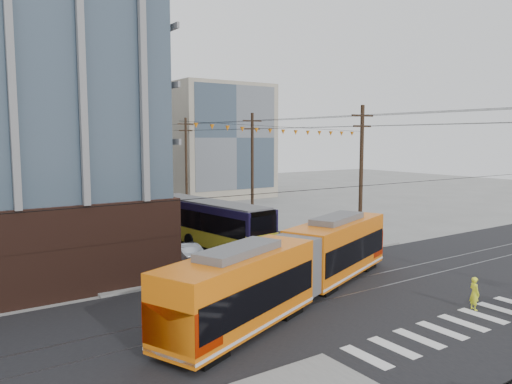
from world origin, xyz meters
TOP-DOWN VIEW (x-y plane):
  - ground at (0.00, 0.00)m, footprint 160.00×160.00m
  - bg_bldg_ne_near at (16.00, 48.00)m, footprint 14.00×14.00m
  - bg_bldg_ne_far at (18.00, 68.00)m, footprint 16.00×16.00m
  - utility_pole_far at (8.50, 56.00)m, footprint 0.30×0.30m
  - streetcar at (-3.61, 3.89)m, footprint 18.82×9.75m
  - city_bus at (-0.94, 18.23)m, footprint 4.47×13.28m
  - parked_car_silver at (-5.15, 14.20)m, footprint 1.59×4.49m
  - parked_car_white at (-5.98, 16.27)m, footprint 2.75×4.99m
  - parked_car_grey at (-5.26, 25.46)m, footprint 4.09×5.70m
  - pedestrian at (2.87, -2.21)m, footprint 0.58×0.71m
  - jersey_barrier at (8.30, 14.23)m, footprint 2.09×4.25m

SIDE VIEW (x-z plane):
  - ground at x=0.00m, z-range 0.00..0.00m
  - jersey_barrier at x=8.30m, z-range 0.00..0.83m
  - parked_car_white at x=-5.98m, z-range 0.00..1.37m
  - parked_car_grey at x=-5.26m, z-range 0.00..1.44m
  - parked_car_silver at x=-5.15m, z-range 0.00..1.48m
  - pedestrian at x=2.87m, z-range 0.00..1.67m
  - city_bus at x=-0.94m, z-range 0.00..3.69m
  - streetcar at x=-3.61m, z-range 0.00..3.70m
  - utility_pole_far at x=8.50m, z-range 0.00..11.00m
  - bg_bldg_ne_far at x=18.00m, z-range 0.00..14.00m
  - bg_bldg_ne_near at x=16.00m, z-range 0.00..16.00m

